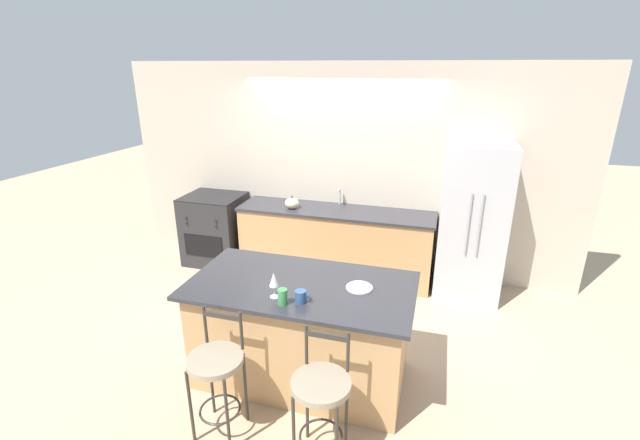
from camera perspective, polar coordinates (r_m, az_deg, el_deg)
ground_plane at (r=5.50m, az=1.02°, el=-8.85°), size 18.00×18.00×0.00m
wall_back at (r=5.63m, az=2.95°, el=6.61°), size 6.00×0.07×2.70m
back_counter at (r=5.62m, az=2.04°, el=-2.98°), size 2.51×0.67×0.92m
sink_faucet at (r=5.60m, az=2.61°, el=3.38°), size 0.02×0.13×0.22m
kitchen_island at (r=3.85m, az=-2.44°, el=-14.55°), size 1.89×1.00×0.93m
refrigerator at (r=5.29m, az=19.62°, el=-0.30°), size 0.74×0.69×1.84m
oven_range at (r=6.19m, az=-13.74°, el=-1.13°), size 0.78×0.71×0.97m
bar_stool_near at (r=3.39m, az=-13.60°, el=-18.97°), size 0.41×0.41×0.98m
bar_stool_far at (r=3.12m, az=0.17°, el=-22.35°), size 0.41×0.41×0.98m
dinner_plate at (r=3.55m, az=5.26°, el=-8.92°), size 0.22×0.22×0.02m
wine_glass at (r=3.36m, az=-6.17°, el=-7.95°), size 0.08×0.08×0.21m
coffee_mug at (r=3.33m, az=-2.56°, el=-10.16°), size 0.12×0.09×0.10m
tumbler_cup at (r=3.30m, az=-5.01°, el=-10.17°), size 0.07×0.07×0.13m
pumpkin_decoration at (r=5.48m, az=-3.76°, el=2.27°), size 0.18×0.18×0.16m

